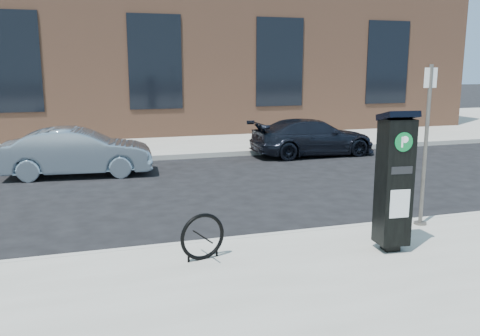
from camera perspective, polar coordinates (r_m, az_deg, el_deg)
name	(u,v)px	position (r m, az deg, el deg)	size (l,w,h in m)	color
ground	(264,243)	(8.45, 2.70, -8.39)	(120.00, 120.00, 0.00)	black
sidewalk_far	(151,133)	(21.82, -9.99, 3.89)	(60.00, 12.00, 0.15)	gray
curb_near	(264,239)	(8.41, 2.75, -7.95)	(60.00, 0.12, 0.16)	#9E9B93
curb_far	(176,157)	(15.97, -7.18, 1.26)	(60.00, 0.12, 0.16)	#9E9B93
building	(139,38)	(24.65, -11.27, 14.17)	(28.00, 10.05, 8.25)	brown
parking_kiosk	(394,180)	(7.74, 16.93, -1.28)	(0.52, 0.46, 2.10)	black
sign_pole	(426,147)	(9.15, 20.12, 2.21)	(0.24, 0.22, 2.74)	#5A5550
bike_rack	(203,237)	(7.26, -4.22, -7.73)	(0.68, 0.21, 0.68)	black
car_silver	(78,152)	(14.04, -17.74, 1.72)	(1.34, 3.84, 1.26)	gray
car_dark	(313,137)	(16.63, 8.17, 3.44)	(1.66, 4.08, 1.18)	black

